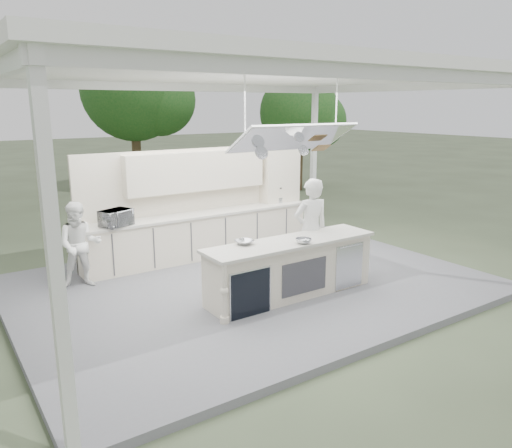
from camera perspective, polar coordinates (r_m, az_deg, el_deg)
ground at (r=9.18m, az=-0.55°, el=-7.30°), size 90.00×90.00×0.00m
stage_deck at (r=9.15m, az=-0.55°, el=-6.95°), size 8.00×6.00×0.12m
tent at (r=8.58m, az=-0.54°, el=16.52°), size 8.20×6.20×3.86m
demo_island at (r=8.38m, az=3.93°, el=-5.06°), size 3.10×0.79×0.95m
back_counter at (r=10.56m, az=-6.27°, el=-1.19°), size 5.08×0.72×0.95m
back_wall_unit at (r=10.75m, az=-4.84°, el=4.43°), size 5.05×0.48×2.25m
tree_cluster at (r=17.53m, az=-19.47°, el=12.83°), size 19.55×9.40×5.85m
head_chef at (r=9.05m, az=6.27°, el=-0.67°), size 0.74×0.55×1.87m
sous_chef at (r=9.20m, az=-19.49°, el=-2.27°), size 0.87×0.77×1.52m
toaster_oven at (r=9.53m, az=-15.70°, el=0.66°), size 0.66×0.57×0.31m
bowl_large at (r=8.01m, az=-1.33°, el=-2.10°), size 0.34×0.34×0.07m
bowl_small at (r=8.10m, az=5.46°, el=-1.94°), size 0.32×0.32×0.08m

